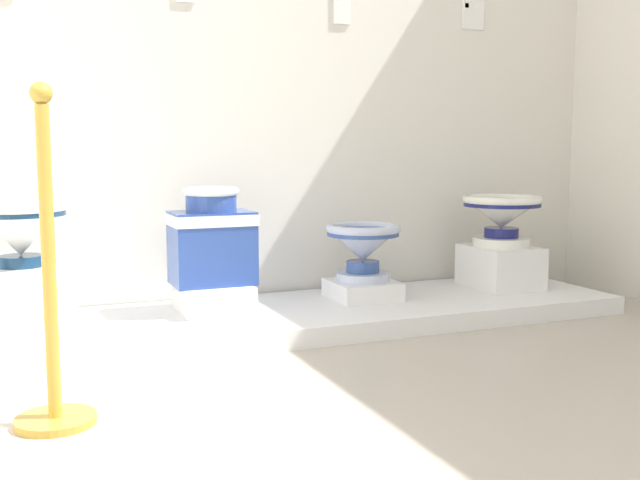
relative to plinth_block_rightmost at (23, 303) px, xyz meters
The scene contains 13 objects.
ground_plane 2.05m from the plinth_block_rightmost, 55.25° to the right, with size 5.83×5.69×0.02m, color #B2A899.
display_platform 1.18m from the plinth_block_rightmost, ahead, with size 3.17×0.78×0.09m, color white.
plinth_block_rightmost is the anchor object (origin of this frame).
antique_toilet_rightmost 0.30m from the plinth_block_rightmost, behind, with size 0.38×0.38×0.30m.
plinth_block_leftmost 0.80m from the plinth_block_rightmost, ahead, with size 0.31×0.38×0.12m, color white.
antique_toilet_leftmost 0.83m from the plinth_block_rightmost, ahead, with size 0.37×0.26×0.43m.
plinth_block_tall_cobalt 1.54m from the plinth_block_rightmost, ahead, with size 0.31×0.31×0.09m, color white.
antique_toilet_tall_cobalt 1.54m from the plinth_block_rightmost, ahead, with size 0.37×0.37×0.28m.
plinth_block_broad_patterned 2.34m from the plinth_block_rightmost, ahead, with size 0.32×0.37×0.22m, color white.
antique_toilet_broad_patterned 2.35m from the plinth_block_rightmost, ahead, with size 0.41×0.41×0.26m.
info_placard_third 2.09m from the plinth_block_rightmost, 12.82° to the left, with size 0.09×0.01×0.16m.
info_placard_fourth 2.74m from the plinth_block_rightmost, ahead, with size 0.14×0.01×0.16m.
stanchion_post_near_left 0.93m from the plinth_block_rightmost, 86.13° to the right, with size 0.24×0.24×1.00m.
Camera 1 is at (0.71, -0.67, 0.82)m, focal length 41.92 mm.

